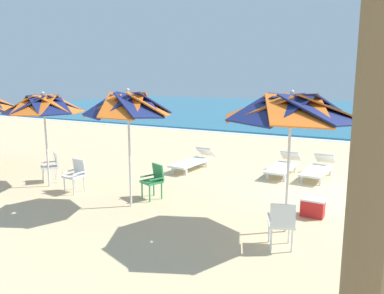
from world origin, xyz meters
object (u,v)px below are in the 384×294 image
sun_lounger_2 (284,166)px  plastic_chair_2 (76,173)px  cooler_box (313,207)px  beach_umbrella_1 (128,106)px  beach_umbrella_2 (44,105)px  beach_umbrella_0 (291,109)px  plastic_chair_1 (154,179)px  sun_lounger_3 (194,161)px  plastic_chair_0 (281,222)px  sun_lounger_1 (318,168)px  plastic_chair_3 (52,165)px

sun_lounger_2 → plastic_chair_2: bearing=-134.0°
cooler_box → sun_lounger_2: bearing=115.0°
sun_lounger_2 → beach_umbrella_1: bearing=-116.5°
beach_umbrella_1 → plastic_chair_2: beach_umbrella_1 is taller
beach_umbrella_2 → beach_umbrella_0: bearing=1.1°
plastic_chair_1 → sun_lounger_3: size_ratio=0.40×
plastic_chair_0 → sun_lounger_2: 5.34m
plastic_chair_0 → sun_lounger_1: plastic_chair_0 is taller
beach_umbrella_0 → cooler_box: size_ratio=5.51×
beach_umbrella_0 → plastic_chair_0: beach_umbrella_0 is taller
beach_umbrella_1 → sun_lounger_2: 5.64m
plastic_chair_0 → sun_lounger_3: size_ratio=0.40×
plastic_chair_0 → plastic_chair_1: same height
sun_lounger_1 → plastic_chair_2: bearing=-139.2°
plastic_chair_3 → sun_lounger_1: size_ratio=0.40×
plastic_chair_3 → cooler_box: bearing=6.7°
plastic_chair_0 → sun_lounger_2: (-1.34, 5.17, -0.22)m
beach_umbrella_1 → plastic_chair_1: (0.13, 0.76, -1.86)m
beach_umbrella_0 → plastic_chair_2: beach_umbrella_0 is taller
beach_umbrella_1 → sun_lounger_1: beach_umbrella_1 is taller
plastic_chair_2 → beach_umbrella_0: bearing=1.1°
beach_umbrella_1 → sun_lounger_2: size_ratio=1.28×
plastic_chair_1 → beach_umbrella_1: bearing=-99.9°
plastic_chair_3 → sun_lounger_1: 7.98m
beach_umbrella_2 → sun_lounger_3: (2.55, 3.77, -1.99)m
beach_umbrella_0 → sun_lounger_2: beach_umbrella_0 is taller
plastic_chair_1 → plastic_chair_3: same height
sun_lounger_3 → plastic_chair_3: bearing=-130.4°
plastic_chair_0 → sun_lounger_3: 6.09m
beach_umbrella_0 → plastic_chair_2: 5.88m
beach_umbrella_2 → plastic_chair_3: bearing=130.0°
beach_umbrella_0 → beach_umbrella_2: 6.61m
plastic_chair_0 → beach_umbrella_1: (-3.69, 0.47, 1.86)m
beach_umbrella_0 → sun_lounger_3: (-4.06, 3.64, -2.13)m
sun_lounger_2 → sun_lounger_3: size_ratio=0.99×
beach_umbrella_1 → cooler_box: (3.87, 1.42, -2.16)m
sun_lounger_1 → plastic_chair_1: bearing=-128.5°
beach_umbrella_0 → sun_lounger_1: beach_umbrella_0 is taller
plastic_chair_2 → sun_lounger_2: (4.34, 4.49, -0.22)m
beach_umbrella_2 → sun_lounger_2: bearing=40.0°
plastic_chair_0 → beach_umbrella_1: 4.16m
beach_umbrella_2 → cooler_box: (6.91, 1.23, -2.07)m
sun_lounger_2 → plastic_chair_0: bearing=-75.4°
beach_umbrella_0 → plastic_chair_1: size_ratio=3.18×
beach_umbrella_2 → plastic_chair_2: beach_umbrella_2 is taller
sun_lounger_1 → cooler_box: 3.45m
sun_lounger_2 → cooler_box: size_ratio=4.29×
beach_umbrella_1 → beach_umbrella_2: beach_umbrella_1 is taller
plastic_chair_1 → sun_lounger_2: size_ratio=0.40×
plastic_chair_0 → sun_lounger_3: plastic_chair_0 is taller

